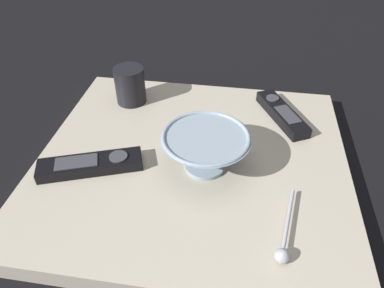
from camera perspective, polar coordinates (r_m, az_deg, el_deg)
name	(u,v)px	position (r m, az deg, el deg)	size (l,w,h in m)	color
ground_plane	(192,170)	(0.75, 0.04, -4.23)	(6.00, 6.00, 0.00)	black
table	(192,164)	(0.73, 0.04, -3.19)	(0.61, 0.57, 0.04)	#B7AD99
cereal_bowl	(205,150)	(0.67, 2.16, -0.93)	(0.17, 0.17, 0.08)	#8C9EAD
coffee_mug	(130,85)	(0.88, -9.80, 9.18)	(0.07, 0.07, 0.09)	black
teaspoon	(284,245)	(0.59, 14.37, -15.32)	(0.04, 0.15, 0.02)	#A3A5B2
tv_remote_near	(91,165)	(0.72, -15.80, -3.16)	(0.20, 0.11, 0.02)	black
tv_remote_far	(282,114)	(0.84, 14.09, 4.71)	(0.12, 0.17, 0.03)	black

